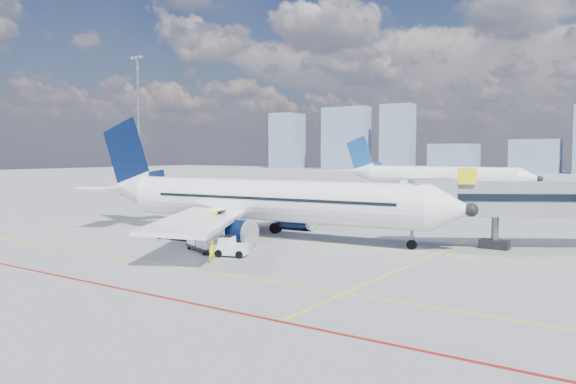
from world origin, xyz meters
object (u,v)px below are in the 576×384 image
belt_loader (183,231)px  baggage_tug (230,247)px  cargo_dolly (205,237)px  ramp_worker (212,252)px  second_aircraft (432,176)px  main_aircraft (255,200)px

belt_loader → baggage_tug: bearing=-28.9°
cargo_dolly → ramp_worker: cargo_dolly is taller
baggage_tug → belt_loader: bearing=137.8°
cargo_dolly → belt_loader: (-5.61, 3.33, -0.42)m
cargo_dolly → ramp_worker: size_ratio=2.55×
second_aircraft → main_aircraft: bearing=-82.3°
cargo_dolly → second_aircraft: bearing=119.5°
main_aircraft → baggage_tug: main_aircraft is taller
baggage_tug → cargo_dolly: cargo_dolly is taller
belt_loader → ramp_worker: bearing=-40.3°
cargo_dolly → belt_loader: 6.53m
second_aircraft → ramp_worker: bearing=-78.7°
baggage_tug → cargo_dolly: size_ratio=0.59×
baggage_tug → belt_loader: belt_loader is taller
baggage_tug → main_aircraft: bearing=99.2°
second_aircraft → baggage_tug: (8.80, -65.96, -2.50)m
second_aircraft → cargo_dolly: 65.76m
belt_loader → second_aircraft: bearing=85.7°
cargo_dolly → belt_loader: bearing=173.6°
second_aircraft → ramp_worker: 69.49m
baggage_tug → belt_loader: (-8.49, 3.83, -0.01)m
second_aircraft → baggage_tug: second_aircraft is taller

